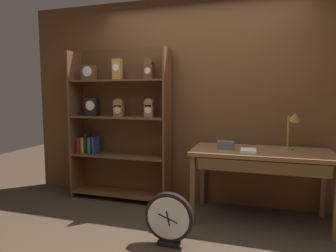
# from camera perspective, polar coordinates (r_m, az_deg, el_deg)

# --- Properties ---
(back_wood_panel) EXTENTS (4.80, 0.05, 2.60)m
(back_wood_panel) POSITION_cam_1_polar(r_m,az_deg,el_deg) (3.75, 6.31, 4.83)
(back_wood_panel) COLOR brown
(back_wood_panel) RESTS_ON ground
(bookshelf) EXTENTS (1.33, 0.33, 1.95)m
(bookshelf) POSITION_cam_1_polar(r_m,az_deg,el_deg) (3.90, -9.55, 0.18)
(bookshelf) COLOR brown
(bookshelf) RESTS_ON ground
(workbench) EXTENTS (1.47, 0.70, 0.78)m
(workbench) POSITION_cam_1_polar(r_m,az_deg,el_deg) (3.32, 17.63, -6.01)
(workbench) COLOR brown
(workbench) RESTS_ON ground
(desk_lamp) EXTENTS (0.18, 0.19, 0.44)m
(desk_lamp) POSITION_cam_1_polar(r_m,az_deg,el_deg) (3.39, 23.26, 0.55)
(desk_lamp) COLOR olive
(desk_lamp) RESTS_ON workbench
(toolbox_small) EXTENTS (0.18, 0.10, 0.09)m
(toolbox_small) POSITION_cam_1_polar(r_m,az_deg,el_deg) (3.29, 11.21, -3.69)
(toolbox_small) COLOR #595960
(toolbox_small) RESTS_ON workbench
(open_repair_manual) EXTENTS (0.17, 0.22, 0.02)m
(open_repair_manual) POSITION_cam_1_polar(r_m,az_deg,el_deg) (3.21, 15.40, -4.64)
(open_repair_manual) COLOR silver
(open_repair_manual) RESTS_ON workbench
(round_clock_large) EXTENTS (0.46, 0.11, 0.50)m
(round_clock_large) POSITION_cam_1_polar(r_m,az_deg,el_deg) (2.80, 0.21, -17.62)
(round_clock_large) COLOR black
(round_clock_large) RESTS_ON ground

